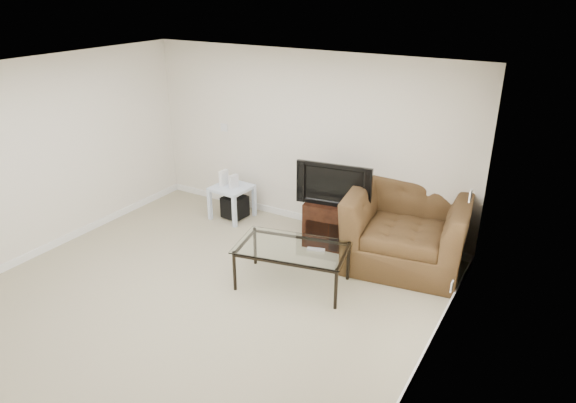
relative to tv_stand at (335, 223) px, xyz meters
The scene contains 18 objects.
floor 2.20m from the tv_stand, 109.70° to the right, with size 5.00×5.00×0.00m, color tan.
ceiling 3.09m from the tv_stand, 109.70° to the right, with size 5.00×5.00×0.00m, color white.
wall_back 1.27m from the tv_stand, 148.49° to the left, with size 5.00×0.02×2.50m, color silver.
wall_left 3.94m from the tv_stand, 147.63° to the right, with size 0.02×5.00×2.50m, color silver.
wall_right 2.86m from the tv_stand, 49.26° to the right, with size 0.02×5.00×2.50m, color silver.
plate_back 2.37m from the tv_stand, 168.40° to the left, with size 0.12×0.02×0.12m, color white.
plate_right_switch 2.04m from the tv_stand, 14.39° to the right, with size 0.02×0.09×0.13m, color white.
plate_right_outlet 1.91m from the tv_stand, 23.15° to the right, with size 0.02×0.08×0.12m, color white.
tv_stand is the anchor object (origin of this frame).
dvd_player 0.21m from the tv_stand, 82.97° to the right, with size 0.40×0.28×0.06m, color black.
television 0.60m from the tv_stand, 82.97° to the right, with size 0.93×0.19×0.58m, color black.
side_table 1.71m from the tv_stand, behind, with size 0.53×0.53×0.51m, color silver, non-canonical shape.
subwoofer 1.69m from the tv_stand, behind, with size 0.32×0.32×0.32m, color black.
game_console 1.87m from the tv_stand, behind, with size 0.05×0.17×0.23m, color white.
game_case 1.68m from the tv_stand, behind, with size 0.05×0.15×0.20m, color silver.
recliner 1.04m from the tv_stand, ahead, with size 1.46×0.95×1.27m, color brown.
coffee_table 1.17m from the tv_stand, 89.28° to the right, with size 1.29×0.73×0.50m, color black, non-canonical shape.
remote 1.17m from the tv_stand, 75.46° to the right, with size 0.20×0.06×0.02m, color #B2B2B7.
Camera 1 is at (3.35, -3.65, 3.32)m, focal length 32.00 mm.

